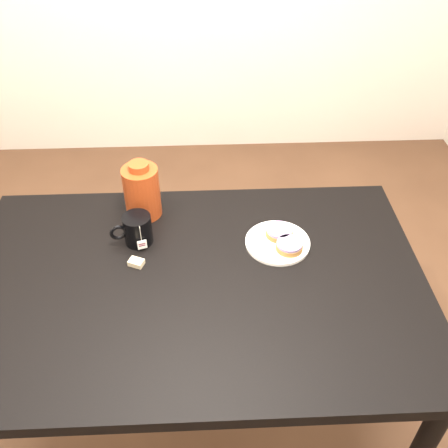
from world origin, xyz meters
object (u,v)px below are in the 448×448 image
at_px(plate, 278,242).
at_px(mug, 137,229).
at_px(table, 195,298).
at_px(bagel_front, 289,246).
at_px(bagel_back, 279,232).
at_px(teabag_pouch, 136,263).
at_px(bagel_package, 142,191).

relative_size(plate, mug, 1.45).
bearing_deg(table, bagel_front, 20.23).
distance_m(bagel_back, bagel_front, 0.07).
bearing_deg(mug, bagel_front, -25.86).
height_order(bagel_back, teabag_pouch, bagel_back).
height_order(plate, bagel_back, bagel_back).
bearing_deg(bagel_back, mug, 179.68).
relative_size(plate, teabag_pouch, 4.65).
bearing_deg(table, mug, 135.06).
bearing_deg(bagel_package, bagel_back, -18.17).
bearing_deg(bagel_front, bagel_package, 155.58).
height_order(plate, bagel_front, bagel_front).
distance_m(plate, bagel_back, 0.04).
distance_m(table, bagel_back, 0.35).
xyz_separation_m(mug, teabag_pouch, (0.00, -0.11, -0.04)).
distance_m(teabag_pouch, bagel_package, 0.27).
relative_size(table, bagel_front, 16.14).
bearing_deg(teabag_pouch, table, -22.21).
xyz_separation_m(bagel_front, teabag_pouch, (-0.48, -0.04, -0.02)).
xyz_separation_m(table, teabag_pouch, (-0.18, 0.07, 0.09)).
relative_size(teabag_pouch, bagel_package, 0.22).
height_order(table, bagel_package, bagel_package).
bearing_deg(bagel_package, table, -62.08).
bearing_deg(bagel_package, plate, -21.94).
height_order(plate, bagel_package, bagel_package).
distance_m(plate, teabag_pouch, 0.46).
xyz_separation_m(bagel_front, bagel_package, (-0.47, 0.22, 0.07)).
bearing_deg(bagel_package, teabag_pouch, -91.38).
height_order(table, plate, plate).
xyz_separation_m(plate, teabag_pouch, (-0.45, -0.07, 0.00)).
height_order(mug, teabag_pouch, mug).
xyz_separation_m(table, plate, (0.27, 0.15, 0.09)).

